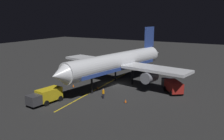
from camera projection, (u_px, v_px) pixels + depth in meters
name	position (u px, v px, depth m)	size (l,w,h in m)	color
ground_plane	(117.00, 85.00, 50.37)	(180.00, 180.00, 0.20)	#282829
apron_guide_stripe	(98.00, 88.00, 47.89)	(0.24, 27.14, 0.01)	gold
airliner	(119.00, 63.00, 49.80)	(29.58, 33.28, 11.38)	white
baggage_truck	(46.00, 96.00, 39.41)	(2.85, 6.09, 2.31)	gold
catering_truck	(172.00, 86.00, 45.35)	(5.36, 6.23, 2.20)	maroon
ground_crew_worker	(103.00, 93.00, 41.81)	(0.40, 0.40, 1.74)	black
traffic_cone_near_left	(126.00, 101.00, 39.91)	(0.50, 0.50, 0.55)	#EA590F
traffic_cone_near_right	(98.00, 88.00, 47.31)	(0.50, 0.50, 0.55)	#EA590F
traffic_cone_under_wing	(73.00, 86.00, 48.75)	(0.50, 0.50, 0.55)	#EA590F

